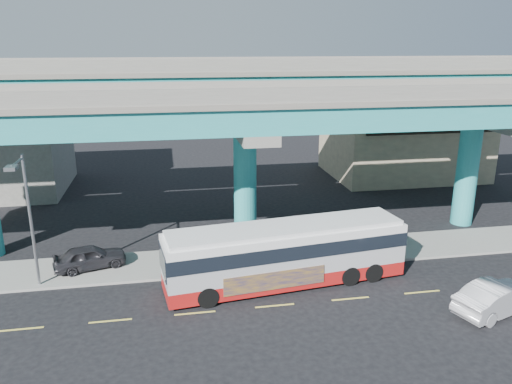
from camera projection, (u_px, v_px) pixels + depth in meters
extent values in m
plane|color=black|center=(274.00, 303.00, 25.34)|extent=(120.00, 120.00, 0.00)
cube|color=gray|center=(255.00, 258.00, 30.50)|extent=(70.00, 4.00, 0.15)
cube|color=#D8C64C|center=(21.00, 329.00, 23.00)|extent=(2.00, 0.12, 0.01)
cube|color=#D8C64C|center=(110.00, 321.00, 23.68)|extent=(2.00, 0.12, 0.01)
cube|color=#D8C64C|center=(195.00, 313.00, 24.37)|extent=(2.00, 0.12, 0.01)
cube|color=#D8C64C|center=(275.00, 306.00, 25.05)|extent=(2.00, 0.12, 0.01)
cube|color=#D8C64C|center=(350.00, 299.00, 25.74)|extent=(2.00, 0.12, 0.01)
cube|color=#D8C64C|center=(422.00, 292.00, 26.43)|extent=(2.00, 0.12, 0.01)
cube|color=#D8C64C|center=(490.00, 286.00, 27.11)|extent=(2.00, 0.12, 0.01)
cylinder|color=teal|center=(245.00, 185.00, 32.76)|extent=(1.50, 1.50, 7.40)
cube|color=gray|center=(245.00, 125.00, 31.61)|extent=(2.00, 12.00, 0.60)
cube|color=gray|center=(237.00, 104.00, 34.65)|extent=(1.80, 5.00, 1.20)
cylinder|color=teal|center=(467.00, 174.00, 35.50)|extent=(1.50, 1.50, 7.40)
cube|color=gray|center=(474.00, 118.00, 34.35)|extent=(2.00, 12.00, 0.60)
cube|color=gray|center=(448.00, 99.00, 37.39)|extent=(1.80, 5.00, 1.20)
cube|color=teal|center=(254.00, 117.00, 28.02)|extent=(52.00, 5.00, 1.40)
cube|color=gray|center=(254.00, 101.00, 27.78)|extent=(52.00, 5.40, 0.30)
cube|color=gray|center=(263.00, 96.00, 25.26)|extent=(52.00, 0.25, 0.80)
cube|color=gray|center=(247.00, 87.00, 29.98)|extent=(52.00, 0.25, 0.80)
cube|color=teal|center=(236.00, 85.00, 34.27)|extent=(52.00, 5.00, 1.40)
cube|color=gray|center=(236.00, 72.00, 34.03)|extent=(52.00, 5.40, 0.30)
cube|color=gray|center=(242.00, 65.00, 31.52)|extent=(52.00, 0.25, 0.80)
cube|color=gray|center=(231.00, 63.00, 36.23)|extent=(52.00, 0.25, 0.80)
cube|color=tan|center=(403.00, 140.00, 49.09)|extent=(14.00, 10.00, 7.00)
cube|color=black|center=(431.00, 127.00, 43.68)|extent=(12.00, 0.25, 1.20)
cube|color=#A31413|center=(285.00, 273.00, 27.24)|extent=(13.35, 4.40, 0.76)
cube|color=silver|center=(286.00, 253.00, 26.90)|extent=(13.35, 4.40, 1.64)
cube|color=black|center=(286.00, 244.00, 26.74)|extent=(13.42, 4.46, 0.76)
cube|color=silver|center=(286.00, 233.00, 26.57)|extent=(13.35, 4.40, 0.44)
cube|color=silver|center=(286.00, 227.00, 26.47)|extent=(12.93, 4.11, 0.22)
cube|color=black|center=(393.00, 233.00, 28.68)|extent=(0.38, 2.52, 1.31)
cube|color=black|center=(163.00, 262.00, 24.90)|extent=(0.38, 2.52, 1.31)
cube|color=#121450|center=(275.00, 281.00, 25.52)|extent=(5.42, 0.73, 0.98)
cylinder|color=black|center=(208.00, 297.00, 24.79)|extent=(1.12, 0.46, 1.09)
cylinder|color=black|center=(198.00, 276.00, 27.09)|extent=(1.12, 0.46, 1.09)
cylinder|color=black|center=(350.00, 276.00, 27.06)|extent=(1.12, 0.46, 1.09)
cylinder|color=black|center=(330.00, 258.00, 29.35)|extent=(1.12, 0.46, 1.09)
cylinder|color=black|center=(373.00, 272.00, 27.46)|extent=(1.12, 0.46, 1.09)
cylinder|color=black|center=(351.00, 255.00, 29.76)|extent=(1.12, 0.46, 1.09)
imported|color=#B5B5BA|center=(498.00, 297.00, 24.26)|extent=(4.67, 5.87, 1.59)
imported|color=#2A292E|center=(90.00, 257.00, 28.74)|extent=(3.81, 4.91, 1.37)
cylinder|color=gray|center=(31.00, 222.00, 25.96)|extent=(0.16, 0.16, 7.19)
cylinder|color=gray|center=(17.00, 162.00, 24.06)|extent=(0.12, 1.94, 0.12)
cube|color=gray|center=(11.00, 168.00, 23.16)|extent=(0.50, 0.70, 0.18)
cylinder|color=gray|center=(292.00, 245.00, 29.28)|extent=(0.06, 0.06, 2.21)
cylinder|color=#B20A0A|center=(293.00, 229.00, 28.95)|extent=(0.60, 0.52, 0.76)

